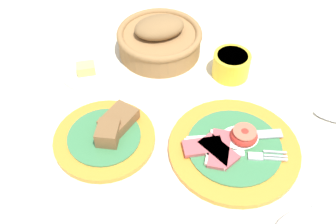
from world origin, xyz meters
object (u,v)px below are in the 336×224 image
object	(u,v)px
breakfast_plate	(233,147)
teaspoon_by_saucer	(318,113)
butter_dish	(87,73)
sugar_cup	(231,64)
teaspoon_near_cup	(303,213)
bread_basket	(160,39)
bread_plate	(107,136)

from	to	relation	value
breakfast_plate	teaspoon_by_saucer	size ratio (longest dim) A/B	1.36
butter_dish	sugar_cup	bearing A→B (deg)	-0.12
breakfast_plate	butter_dish	size ratio (longest dim) A/B	2.27
breakfast_plate	teaspoon_near_cup	distance (m)	0.17
bread_basket	breakfast_plate	bearing A→B (deg)	-64.98
bread_basket	teaspoon_by_saucer	xyz separation A→B (m)	(0.33, -0.21, -0.03)
bread_plate	bread_basket	world-z (taller)	bread_basket
breakfast_plate	sugar_cup	size ratio (longest dim) A/B	3.01
bread_plate	butter_dish	xyz separation A→B (m)	(-0.06, 0.19, -0.00)
teaspoon_by_saucer	teaspoon_near_cup	world-z (taller)	same
breakfast_plate	bread_basket	world-z (taller)	bread_basket
sugar_cup	butter_dish	size ratio (longest dim) A/B	0.75
butter_dish	teaspoon_near_cup	distance (m)	0.54
butter_dish	bread_plate	bearing A→B (deg)	-71.67
teaspoon_near_cup	butter_dish	bearing A→B (deg)	-72.56
sugar_cup	butter_dish	xyz separation A→B (m)	(-0.33, 0.00, -0.02)
breakfast_plate	bread_basket	size ratio (longest dim) A/B	1.25
breakfast_plate	bread_plate	xyz separation A→B (m)	(-0.24, 0.03, 0.00)
breakfast_plate	sugar_cup	world-z (taller)	sugar_cup
bread_plate	butter_dish	size ratio (longest dim) A/B	1.79
teaspoon_near_cup	breakfast_plate	bearing A→B (deg)	-85.11
bread_plate	butter_dish	world-z (taller)	bread_plate
breakfast_plate	bread_plate	world-z (taller)	bread_plate
bread_plate	sugar_cup	xyz separation A→B (m)	(0.26, 0.19, 0.02)
breakfast_plate	sugar_cup	distance (m)	0.22
bread_plate	butter_dish	bearing A→B (deg)	108.33
butter_dish	teaspoon_by_saucer	bearing A→B (deg)	-14.56
bread_plate	sugar_cup	world-z (taller)	sugar_cup
breakfast_plate	teaspoon_by_saucer	world-z (taller)	breakfast_plate
sugar_cup	bread_basket	size ratio (longest dim) A/B	0.41
breakfast_plate	bread_plate	bearing A→B (deg)	173.06
teaspoon_near_cup	sugar_cup	bearing A→B (deg)	-108.82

